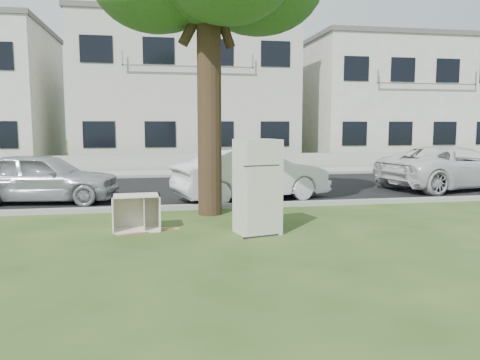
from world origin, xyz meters
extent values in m
plane|color=#284217|center=(0.00, 0.00, 0.00)|extent=(120.00, 120.00, 0.00)
cube|color=black|center=(0.00, 6.00, 0.01)|extent=(120.00, 7.00, 0.01)
cube|color=gray|center=(0.00, 2.45, 0.00)|extent=(120.00, 0.18, 0.12)
cube|color=gray|center=(0.00, 9.55, 0.00)|extent=(120.00, 0.18, 0.12)
cube|color=gray|center=(0.00, 11.00, 0.01)|extent=(120.00, 2.80, 0.01)
cube|color=gray|center=(0.00, 12.60, 0.35)|extent=(120.00, 0.15, 0.70)
cylinder|color=black|center=(-0.40, 1.80, 2.60)|extent=(0.54, 0.54, 5.20)
cube|color=#B9B9A9|center=(0.00, 17.50, 3.60)|extent=(11.00, 8.00, 7.20)
cube|color=#595451|center=(0.00, 17.50, 7.32)|extent=(11.22, 8.16, 0.24)
cube|color=silver|center=(12.00, 17.50, 3.30)|extent=(10.00, 8.00, 6.60)
cube|color=#595451|center=(12.00, 17.50, 6.72)|extent=(10.20, 8.16, 0.24)
cube|color=beige|center=(0.25, -0.25, 0.88)|extent=(0.87, 0.83, 1.77)
cube|color=beige|center=(-1.99, 0.40, 0.35)|extent=(0.92, 0.60, 0.70)
cube|color=#906145|center=(-1.79, 0.17, 0.01)|extent=(1.09, 0.57, 0.02)
cube|color=tan|center=(-1.60, 0.47, 0.01)|extent=(0.88, 0.26, 0.02)
cube|color=tan|center=(-1.83, 0.58, 0.01)|extent=(0.12, 0.91, 0.02)
imported|color=silver|center=(0.95, 3.60, 0.69)|extent=(4.44, 2.54, 1.38)
imported|color=silver|center=(7.74, 4.71, 0.69)|extent=(5.31, 3.29, 1.37)
imported|color=#A9ABB0|center=(-4.53, 4.17, 0.66)|extent=(4.07, 2.06, 1.33)
camera|label=1|loc=(-1.60, -8.69, 2.03)|focal=35.00mm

